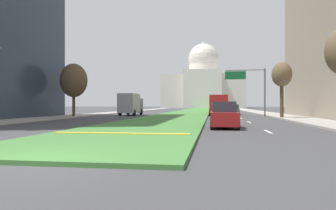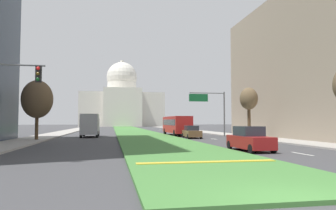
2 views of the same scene
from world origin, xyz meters
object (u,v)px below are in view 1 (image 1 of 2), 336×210
(overhead_guide_sign, at_px, (250,82))
(sedan_lead_stopped, at_px, (224,116))
(sedan_distant, at_px, (234,110))
(street_tree_right_mid, at_px, (282,75))
(capitol_building, at_px, (203,85))
(street_tree_left_mid, at_px, (74,81))
(sedan_midblock, at_px, (221,111))
(box_truck_delivery, at_px, (131,104))
(city_bus, at_px, (218,103))

(overhead_guide_sign, xyz_separation_m, sedan_lead_stopped, (-4.17, -21.32, -3.80))
(sedan_distant, bearing_deg, street_tree_right_mid, -73.44)
(capitol_building, relative_size, street_tree_left_mid, 5.43)
(overhead_guide_sign, height_order, sedan_midblock, overhead_guide_sign)
(sedan_lead_stopped, bearing_deg, box_truck_delivery, 119.22)
(sedan_lead_stopped, height_order, sedan_midblock, sedan_lead_stopped)
(overhead_guide_sign, height_order, street_tree_right_mid, overhead_guide_sign)
(overhead_guide_sign, bearing_deg, city_bus, 131.91)
(street_tree_left_mid, distance_m, sedan_lead_stopped, 24.25)
(street_tree_right_mid, relative_size, sedan_midblock, 1.52)
(box_truck_delivery, bearing_deg, sedan_distant, 22.85)
(street_tree_left_mid, distance_m, box_truck_delivery, 9.89)
(overhead_guide_sign, distance_m, sedan_lead_stopped, 22.05)
(street_tree_right_mid, xyz_separation_m, city_bus, (-7.00, 11.05, -3.15))
(capitol_building, bearing_deg, sedan_distant, -85.19)
(street_tree_right_mid, height_order, city_bus, street_tree_right_mid)
(box_truck_delivery, bearing_deg, sedan_midblock, -22.90)
(capitol_building, distance_m, overhead_guide_sign, 103.24)
(street_tree_left_mid, distance_m, sedan_midblock, 19.10)
(sedan_distant, bearing_deg, sedan_lead_stopped, -94.96)
(street_tree_left_mid, distance_m, street_tree_right_mid, 25.32)
(street_tree_right_mid, relative_size, sedan_distant, 1.49)
(capitol_building, distance_m, street_tree_left_mid, 109.45)
(sedan_lead_stopped, height_order, box_truck_delivery, box_truck_delivery)
(street_tree_right_mid, xyz_separation_m, sedan_distant, (-4.41, 14.85, -4.16))
(city_bus, bearing_deg, street_tree_right_mid, -57.65)
(box_truck_delivery, bearing_deg, sedan_lead_stopped, -60.78)
(street_tree_left_mid, relative_size, sedan_distant, 1.58)
(overhead_guide_sign, bearing_deg, box_truck_delivery, 173.73)
(capitol_building, relative_size, sedan_lead_stopped, 7.95)
(sedan_midblock, bearing_deg, box_truck_delivery, 157.10)
(city_bus, bearing_deg, street_tree_left_mid, -150.08)
(sedan_midblock, distance_m, box_truck_delivery, 14.40)
(city_bus, bearing_deg, sedan_lead_stopped, -90.00)
(box_truck_delivery, bearing_deg, capitol_building, 85.66)
(overhead_guide_sign, xyz_separation_m, street_tree_right_mid, (2.83, -6.40, 0.28))
(sedan_midblock, xyz_separation_m, box_truck_delivery, (-13.24, 5.59, 0.90))
(city_bus, bearing_deg, overhead_guide_sign, -48.09)
(box_truck_delivery, bearing_deg, street_tree_right_mid, -22.52)
(street_tree_right_mid, bearing_deg, city_bus, 122.35)
(sedan_distant, xyz_separation_m, box_truck_delivery, (-15.57, -6.56, 0.91))
(street_tree_left_mid, xyz_separation_m, city_bus, (18.31, 10.54, -2.89))
(overhead_guide_sign, xyz_separation_m, street_tree_left_mid, (-22.48, -5.89, 0.02))
(overhead_guide_sign, distance_m, box_truck_delivery, 17.51)
(street_tree_left_mid, bearing_deg, sedan_lead_stopped, -40.11)
(overhead_guide_sign, bearing_deg, street_tree_left_mid, -165.31)
(box_truck_delivery, distance_m, city_bus, 13.27)
(street_tree_right_mid, relative_size, city_bus, 0.59)
(capitol_building, height_order, street_tree_right_mid, capitol_building)
(capitol_building, distance_m, box_truck_delivery, 101.42)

